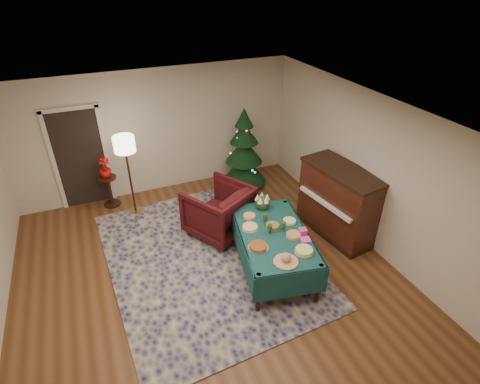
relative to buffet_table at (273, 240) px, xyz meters
name	(u,v)px	position (x,y,z in m)	size (l,w,h in m)	color
room_shell	(211,221)	(-1.07, -0.11, 0.76)	(7.00, 7.00, 7.00)	#593319
doorway	(80,157)	(-2.67, 3.37, 0.50)	(1.08, 0.04, 2.16)	black
rug	(206,257)	(-0.95, 0.68, -0.58)	(3.20, 4.20, 0.02)	#14144C
buffet_table	(273,240)	(0.00, 0.00, 0.00)	(1.46, 2.08, 0.74)	black
platter_0	(286,259)	(-0.16, -0.68, 0.21)	(0.37, 0.37, 0.16)	silver
platter_1	(304,251)	(0.20, -0.59, 0.18)	(0.31, 0.31, 0.06)	silver
platter_2	(258,246)	(-0.39, -0.23, 0.17)	(0.32, 0.32, 0.05)	silver
platter_3	(294,235)	(0.26, -0.19, 0.17)	(0.28, 0.28, 0.04)	silver
platter_4	(250,227)	(-0.30, 0.26, 0.17)	(0.30, 0.30, 0.05)	silver
platter_5	(273,226)	(0.04, 0.13, 0.18)	(0.26, 0.26, 0.07)	silver
platter_6	(289,221)	(0.38, 0.17, 0.17)	(0.25, 0.25, 0.04)	silver
platter_7	(249,216)	(-0.18, 0.56, 0.17)	(0.24, 0.24, 0.04)	silver
goblet_0	(265,218)	(0.00, 0.32, 0.24)	(0.08, 0.08, 0.17)	#2D471E
goblet_1	(283,226)	(0.16, -0.01, 0.24)	(0.08, 0.08, 0.17)	#2D471E
goblet_2	(270,229)	(-0.07, 0.01, 0.24)	(0.08, 0.08, 0.17)	#2D471E
napkin_stack	(305,240)	(0.36, -0.37, 0.17)	(0.15, 0.15, 0.04)	#EA41BA
gift_box	(303,232)	(0.41, -0.20, 0.20)	(0.12, 0.12, 0.10)	#D53B93
centerpiece	(262,202)	(0.15, 0.72, 0.28)	(0.27, 0.27, 0.31)	#1E4C1E
armchair	(219,208)	(-0.47, 1.30, -0.06)	(1.04, 0.98, 1.07)	#3D0D11
floor_lamp	(125,149)	(-1.84, 2.64, 0.83)	(0.41, 0.41, 1.68)	#A57F3F
side_table	(110,192)	(-2.26, 3.09, -0.26)	(0.38, 0.38, 0.67)	black
potted_plant	(106,172)	(-2.26, 3.09, 0.20)	(0.24, 0.43, 0.24)	red
christmas_tree	(244,152)	(0.70, 2.79, 0.24)	(1.26, 1.26, 1.85)	black
piano	(339,203)	(1.58, 0.43, 0.07)	(0.93, 1.65, 1.35)	black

